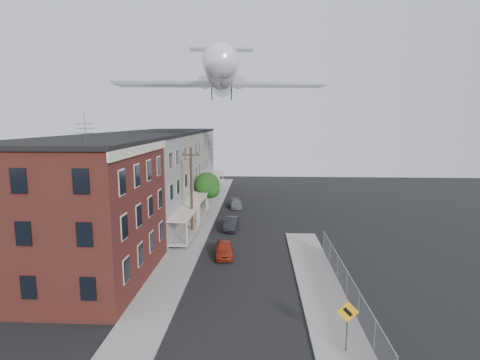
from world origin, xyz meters
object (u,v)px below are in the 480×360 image
(car_near, at_px, (224,249))
(car_far, at_px, (236,204))
(utility_pole, at_px, (191,191))
(street_tree, at_px, (208,186))
(warning_sign, at_px, (347,319))
(airplane, at_px, (221,77))
(car_mid, at_px, (231,224))

(car_near, bearing_deg, car_far, 85.28)
(utility_pole, distance_m, street_tree, 10.00)
(warning_sign, bearing_deg, airplane, 107.09)
(street_tree, height_order, car_near, street_tree)
(car_far, bearing_deg, car_near, -96.72)
(warning_sign, distance_m, car_far, 32.69)
(street_tree, relative_size, airplane, 0.18)
(warning_sign, relative_size, car_mid, 0.72)
(street_tree, height_order, car_far, street_tree)
(warning_sign, xyz_separation_m, utility_pole, (-11.20, 19.03, 2.79))
(warning_sign, relative_size, car_far, 0.75)
(street_tree, xyz_separation_m, airplane, (1.75, 0.74, 13.49))
(car_far, bearing_deg, utility_pole, -113.18)
(car_mid, xyz_separation_m, car_far, (-0.12, 10.21, -0.10))
(street_tree, bearing_deg, warning_sign, -69.42)
(warning_sign, bearing_deg, car_mid, 108.94)
(street_tree, distance_m, car_far, 5.26)
(car_near, relative_size, airplane, 0.13)
(warning_sign, relative_size, airplane, 0.10)
(street_tree, relative_size, car_mid, 1.33)
(airplane, bearing_deg, car_far, 52.55)
(car_far, distance_m, airplane, 16.61)
(airplane, bearing_deg, car_mid, -77.99)
(airplane, bearing_deg, utility_pole, -101.01)
(street_tree, distance_m, car_mid, 8.63)
(utility_pole, bearing_deg, car_near, -56.06)
(street_tree, xyz_separation_m, car_far, (3.35, 2.83, -2.90))
(car_near, height_order, car_far, car_near)
(warning_sign, relative_size, street_tree, 0.54)
(utility_pole, xyz_separation_m, car_mid, (3.80, 2.54, -4.03))
(utility_pole, height_order, car_near, utility_pole)
(warning_sign, height_order, car_far, warning_sign)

